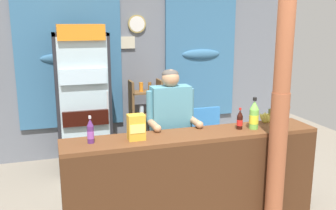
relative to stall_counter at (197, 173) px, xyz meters
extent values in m
plane|color=gray|center=(0.10, 0.71, -0.57)|extent=(7.38, 7.38, 0.00)
cube|color=slate|center=(0.10, 2.47, 0.82)|extent=(4.63, 0.12, 2.78)
cube|color=teal|center=(-1.04, 2.38, 1.07)|extent=(1.51, 0.04, 2.28)
ellipsoid|color=teal|center=(-1.04, 2.36, 0.96)|extent=(0.83, 0.10, 0.16)
cube|color=teal|center=(1.01, 2.38, 1.07)|extent=(1.18, 0.04, 2.28)
ellipsoid|color=teal|center=(1.01, 2.36, 0.96)|extent=(0.65, 0.10, 0.16)
cylinder|color=tan|center=(-0.03, 2.39, 1.44)|extent=(0.27, 0.03, 0.27)
cylinder|color=white|center=(-0.03, 2.38, 1.44)|extent=(0.23, 0.01, 0.23)
cube|color=beige|center=(-0.19, 2.39, 1.16)|extent=(0.24, 0.02, 0.18)
cube|color=brown|center=(0.00, 0.10, 0.37)|extent=(2.61, 0.45, 0.04)
cube|color=#432715|center=(0.00, -0.11, -0.11)|extent=(2.61, 0.04, 0.91)
cube|color=#432715|center=(-1.27, 0.10, -0.11)|extent=(0.08, 0.40, 0.91)
cube|color=#432715|center=(1.27, 0.10, -0.11)|extent=(0.08, 0.40, 0.91)
cylinder|color=#995133|center=(0.77, -0.22, 0.12)|extent=(0.18, 0.18, 1.38)
cylinder|color=#995133|center=(0.77, -0.22, 1.51)|extent=(0.16, 0.16, 1.38)
ellipsoid|color=#995133|center=(0.85, -0.22, 0.66)|extent=(0.06, 0.05, 0.08)
cube|color=#232328|center=(-0.92, 2.16, 0.38)|extent=(0.71, 0.04, 1.90)
cube|color=#232328|center=(-1.26, 1.89, 0.38)|extent=(0.04, 0.56, 1.90)
cube|color=#232328|center=(-0.59, 1.89, 0.38)|extent=(0.04, 0.56, 1.90)
cube|color=#232328|center=(-0.92, 1.89, 1.31)|extent=(0.71, 0.56, 0.04)
cube|color=#232328|center=(-0.92, 1.89, -0.53)|extent=(0.71, 0.56, 0.08)
cube|color=silver|center=(-0.92, 1.62, 0.43)|extent=(0.65, 0.02, 1.74)
cylinder|color=#B7B7BC|center=(-0.63, 1.59, 0.38)|extent=(0.02, 0.02, 0.40)
cube|color=silver|center=(-0.92, 1.89, 0.13)|extent=(0.63, 0.48, 0.02)
cube|color=black|center=(-0.92, 1.78, 0.24)|extent=(0.59, 0.44, 0.20)
cube|color=silver|center=(-0.92, 1.89, 0.68)|extent=(0.63, 0.48, 0.02)
cube|color=silver|center=(-0.92, 1.78, 0.79)|extent=(0.59, 0.44, 0.20)
cube|color=silver|center=(-0.92, 1.89, 1.23)|extent=(0.63, 0.48, 0.02)
cube|color=orange|center=(-0.92, 1.78, 1.34)|extent=(0.59, 0.44, 0.20)
cube|color=brown|center=(-0.20, 2.13, 0.02)|extent=(0.04, 0.28, 1.18)
cube|color=brown|center=(0.24, 2.13, 0.02)|extent=(0.04, 0.28, 1.18)
cube|color=brown|center=(0.02, 2.13, 0.44)|extent=(0.44, 0.28, 0.02)
cylinder|color=orange|center=(-0.04, 2.13, 0.52)|extent=(0.06, 0.06, 0.14)
cylinder|color=brown|center=(0.09, 2.13, 0.52)|extent=(0.05, 0.05, 0.14)
cube|color=brown|center=(0.02, 2.13, 0.08)|extent=(0.44, 0.28, 0.02)
cylinder|color=silver|center=(-0.04, 2.13, 0.16)|extent=(0.07, 0.07, 0.13)
cylinder|color=#56286B|center=(0.09, 2.13, 0.17)|extent=(0.07, 0.07, 0.15)
cube|color=brown|center=(0.02, 2.13, -0.27)|extent=(0.44, 0.28, 0.02)
cylinder|color=#56286B|center=(-0.04, 2.13, -0.20)|extent=(0.07, 0.07, 0.12)
cylinder|color=black|center=(0.09, 2.13, -0.19)|extent=(0.06, 0.06, 0.14)
cube|color=#3884D6|center=(0.73, 1.67, -0.13)|extent=(0.44, 0.44, 0.04)
cube|color=#3884D6|center=(0.73, 1.47, 0.09)|extent=(0.42, 0.04, 0.40)
cylinder|color=#3884D6|center=(0.92, 1.86, -0.35)|extent=(0.04, 0.04, 0.44)
cylinder|color=#3884D6|center=(0.54, 1.86, -0.35)|extent=(0.04, 0.04, 0.44)
cylinder|color=#3884D6|center=(0.92, 1.48, -0.35)|extent=(0.04, 0.04, 0.44)
cylinder|color=#3884D6|center=(0.54, 1.48, -0.35)|extent=(0.04, 0.04, 0.44)
cube|color=#3884D6|center=(0.93, 1.67, -0.01)|extent=(0.04, 0.40, 0.03)
cube|color=#3884D6|center=(0.53, 1.67, -0.01)|extent=(0.04, 0.40, 0.03)
cylinder|color=#28282D|center=(-0.20, 0.52, -0.16)|extent=(0.11, 0.11, 0.82)
cylinder|color=#28282D|center=(-0.02, 0.52, -0.16)|extent=(0.11, 0.11, 0.82)
cube|color=teal|center=(-0.11, 0.52, 0.53)|extent=(0.43, 0.20, 0.55)
sphere|color=tan|center=(-0.11, 0.52, 0.89)|extent=(0.19, 0.19, 0.19)
ellipsoid|color=#4C4742|center=(-0.11, 0.53, 0.93)|extent=(0.18, 0.18, 0.10)
cylinder|color=teal|center=(-0.34, 0.52, 0.59)|extent=(0.08, 0.08, 0.34)
cylinder|color=tan|center=(-0.34, 0.37, 0.43)|extent=(0.07, 0.26, 0.07)
sphere|color=tan|center=(-0.34, 0.24, 0.43)|extent=(0.08, 0.08, 0.08)
cylinder|color=teal|center=(0.12, 0.52, 0.59)|extent=(0.08, 0.08, 0.34)
cylinder|color=tan|center=(0.12, 0.37, 0.43)|extent=(0.07, 0.26, 0.07)
sphere|color=tan|center=(0.12, 0.24, 0.43)|extent=(0.08, 0.08, 0.08)
cylinder|color=#75C64C|center=(0.66, 0.07, 0.49)|extent=(0.10, 0.10, 0.21)
cone|color=#75C64C|center=(0.66, 0.07, 0.64)|extent=(0.10, 0.10, 0.09)
cylinder|color=black|center=(0.66, 0.07, 0.70)|extent=(0.04, 0.04, 0.03)
cylinder|color=yellow|center=(0.66, 0.07, 0.49)|extent=(0.10, 0.10, 0.09)
cylinder|color=black|center=(0.51, 0.10, 0.46)|extent=(0.06, 0.06, 0.14)
cone|color=black|center=(0.51, 0.10, 0.56)|extent=(0.06, 0.06, 0.06)
cylinder|color=red|center=(0.51, 0.10, 0.60)|extent=(0.03, 0.03, 0.02)
cylinder|color=red|center=(0.51, 0.10, 0.46)|extent=(0.06, 0.06, 0.06)
cylinder|color=silver|center=(0.92, 0.01, 0.45)|extent=(0.07, 0.07, 0.14)
cone|color=silver|center=(0.92, 0.01, 0.55)|extent=(0.07, 0.07, 0.06)
cylinder|color=blue|center=(0.92, 0.01, 0.60)|extent=(0.03, 0.03, 0.02)
cylinder|color=blue|center=(0.92, 0.01, 0.45)|extent=(0.07, 0.07, 0.06)
cylinder|color=#56286B|center=(-1.01, 0.11, 0.47)|extent=(0.06, 0.06, 0.16)
cone|color=#56286B|center=(-1.01, 0.11, 0.58)|extent=(0.06, 0.06, 0.07)
cylinder|color=silver|center=(-1.01, 0.11, 0.63)|extent=(0.03, 0.03, 0.03)
cylinder|color=purple|center=(-1.01, 0.11, 0.47)|extent=(0.06, 0.06, 0.07)
cube|color=gold|center=(-0.59, 0.08, 0.51)|extent=(0.16, 0.12, 0.24)
cube|color=#FFE26D|center=(-0.59, 0.02, 0.51)|extent=(0.14, 0.00, 0.09)
ellipsoid|color=#CCC14C|center=(0.86, 0.22, 0.44)|extent=(0.09, 0.04, 0.13)
ellipsoid|color=#CCC14C|center=(0.88, 0.22, 0.44)|extent=(0.08, 0.04, 0.13)
ellipsoid|color=#CCC14C|center=(0.91, 0.24, 0.44)|extent=(0.06, 0.03, 0.13)
ellipsoid|color=#CCC14C|center=(0.93, 0.23, 0.44)|extent=(0.05, 0.04, 0.12)
ellipsoid|color=#CCC14C|center=(0.96, 0.24, 0.45)|extent=(0.04, 0.04, 0.14)
ellipsoid|color=#CCC14C|center=(0.98, 0.23, 0.45)|extent=(0.06, 0.03, 0.15)
ellipsoid|color=#CCC14C|center=(1.01, 0.22, 0.45)|extent=(0.08, 0.04, 0.14)
ellipsoid|color=#CCC14C|center=(1.03, 0.22, 0.44)|extent=(0.10, 0.04, 0.12)
cylinder|color=olive|center=(0.95, 0.23, 0.52)|extent=(0.02, 0.02, 0.05)
camera|label=1|loc=(-1.34, -3.25, 1.50)|focal=40.04mm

